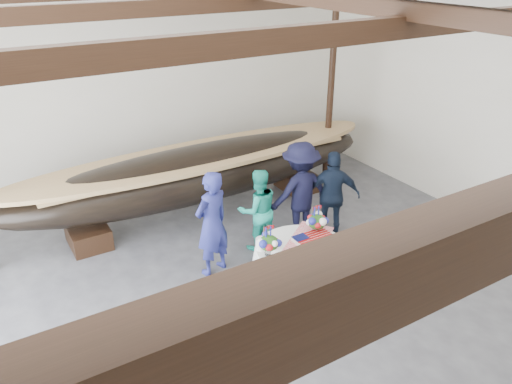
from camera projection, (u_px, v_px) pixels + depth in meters
floor at (310, 345)px, 6.77m from camera, size 10.00×12.00×0.01m
wall_back at (143, 87)px, 10.41m from camera, size 10.00×0.02×4.50m
pavilion_structure at (288, 32)px, 5.58m from camera, size 9.80×11.76×4.50m
longboat_display at (202, 172)px, 9.74m from camera, size 7.66×1.53×1.44m
banquet_table at (302, 268)px, 7.75m from camera, size 1.71×1.71×0.74m
tabletop_items at (295, 237)px, 7.61m from camera, size 1.60×1.37×0.40m
guest_woman_blue at (212, 224)px, 7.95m from camera, size 0.75×0.61×1.80m
guest_woman_teal at (258, 210)px, 8.68m from camera, size 0.82×0.69×1.51m
guest_man_left at (300, 192)px, 8.92m from camera, size 1.24×0.75×1.86m
guest_man_right at (333, 196)px, 8.99m from camera, size 1.05×0.88×1.68m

